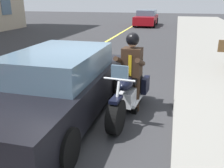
{
  "coord_description": "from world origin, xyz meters",
  "views": [
    {
      "loc": [
        4.9,
        1.91,
        2.39
      ],
      "look_at": [
        0.39,
        0.74,
        0.75
      ],
      "focal_mm": 39.0,
      "sensor_mm": 36.0,
      "label": 1
    }
  ],
  "objects": [
    {
      "name": "ground_plane",
      "position": [
        0.0,
        0.0,
        0.0
      ],
      "size": [
        80.0,
        80.0,
        0.0
      ],
      "primitive_type": "plane",
      "color": "#333335"
    },
    {
      "name": "lane_center_stripe",
      "position": [
        0.0,
        -2.0,
        0.01
      ],
      "size": [
        60.0,
        0.16,
        0.01
      ],
      "primitive_type": "cube",
      "color": "#E5DB4C",
      "rests_on": "ground_plane"
    },
    {
      "name": "car_silver",
      "position": [
        -18.37,
        -0.84,
        0.69
      ],
      "size": [
        4.6,
        1.92,
        1.4
      ],
      "color": "maroon",
      "rests_on": "ground_plane"
    },
    {
      "name": "car_dark",
      "position": [
        0.63,
        -0.35,
        0.69
      ],
      "size": [
        4.6,
        1.92,
        1.4
      ],
      "color": "black",
      "rests_on": "ground_plane"
    },
    {
      "name": "rider_main",
      "position": [
        -0.04,
        1.06,
        1.04
      ],
      "size": [
        0.65,
        0.59,
        1.74
      ],
      "color": "black",
      "rests_on": "ground_plane"
    },
    {
      "name": "motorcycle_main",
      "position": [
        0.15,
        1.05,
        0.45
      ],
      "size": [
        2.22,
        0.71,
        1.26
      ],
      "color": "black",
      "rests_on": "ground_plane"
    }
  ]
}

